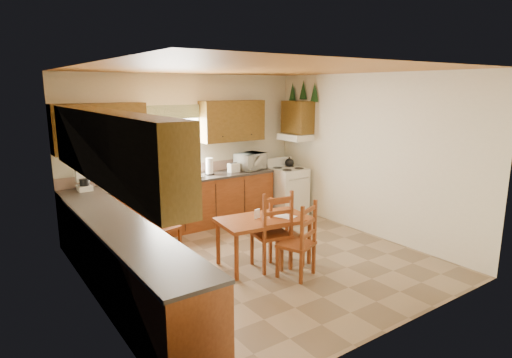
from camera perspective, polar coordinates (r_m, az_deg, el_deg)
floor at (r=6.30m, az=0.46°, el=-10.93°), size 4.50×4.50×0.00m
ceiling at (r=5.80m, az=0.50°, el=14.43°), size 4.50×4.50×0.00m
wall_left at (r=4.98m, az=-21.14°, el=-1.67°), size 4.50×4.50×0.00m
wall_right at (r=7.42m, az=14.80°, el=3.07°), size 4.50×4.50×0.00m
wall_back at (r=7.82m, az=-9.16°, el=3.76°), size 4.50×4.50×0.00m
wall_front at (r=4.32m, az=18.11°, el=-3.47°), size 4.50×4.50×0.00m
lower_cab_back at (r=7.58m, az=-10.48°, el=-3.58°), size 3.75×0.60×0.88m
lower_cab_left at (r=5.19m, az=-16.68°, el=-11.38°), size 0.60×3.60×0.88m
counter_back at (r=7.47m, az=-10.61°, el=-0.18°), size 3.75×0.63×0.04m
counter_left at (r=5.03m, az=-17.00°, el=-6.56°), size 0.63×3.60×0.04m
backsplash at (r=7.71m, az=-11.54°, el=0.99°), size 3.75×0.01×0.18m
upper_cab_back_left at (r=7.07m, az=-20.11°, el=6.43°), size 1.41×0.33×0.75m
upper_cab_back_right at (r=8.03m, az=-3.17°, el=7.74°), size 1.25×0.33×0.75m
upper_cab_left at (r=4.78m, az=-19.24°, el=4.11°), size 0.33×3.60×0.75m
upper_cab_stove at (r=8.40m, az=5.56°, el=8.20°), size 0.33×0.62×0.62m
range_hood at (r=8.40m, az=5.25°, el=5.61°), size 0.44×0.62×0.12m
window_frame at (r=7.64m, az=-11.14°, el=5.01°), size 1.13×0.02×1.18m
window_pane at (r=7.64m, az=-11.12°, el=5.01°), size 1.05×0.01×1.10m
window_valance at (r=7.57m, az=-11.20°, el=8.74°), size 1.19×0.01×0.24m
sink_basin at (r=7.50m, az=-10.11°, el=0.19°), size 0.75×0.45×0.04m
pine_decal_a at (r=8.23m, az=7.81°, el=11.41°), size 0.22×0.22×0.36m
pine_decal_b at (r=8.46m, az=6.32°, el=11.74°), size 0.22×0.22×0.36m
pine_decal_c at (r=8.71m, az=4.90°, el=11.51°), size 0.22×0.22×0.36m
stove at (r=8.47m, az=4.28°, el=-1.67°), size 0.62×0.64×0.90m
coffeemaker at (r=7.02m, az=-21.97°, el=-0.23°), size 0.22×0.25×0.30m
paper_towel at (r=7.74m, az=-6.22°, el=1.68°), size 0.14×0.14×0.30m
toaster at (r=7.97m, az=-2.99°, el=1.53°), size 0.21×0.14×0.17m
microwave at (r=8.19m, az=-0.73°, el=2.37°), size 0.61×0.51×0.32m
dining_table at (r=6.11m, az=1.04°, el=-8.26°), size 1.34×0.87×0.68m
chair_near_left at (r=5.70m, az=5.39°, el=-8.00°), size 0.55×0.54×1.02m
chair_near_right at (r=5.93m, az=2.03°, el=-6.69°), size 0.53×0.51×1.11m
chair_far_left at (r=6.72m, az=-11.94°, el=-5.84°), size 0.43×0.42×0.85m
chair_far_right at (r=6.04m, az=4.11°, el=-7.13°), size 0.46×0.44×0.96m
table_paper at (r=6.09m, az=3.98°, el=-4.97°), size 0.29×0.33×0.00m
table_card at (r=5.97m, az=0.14°, el=-4.66°), size 0.10×0.05×0.13m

